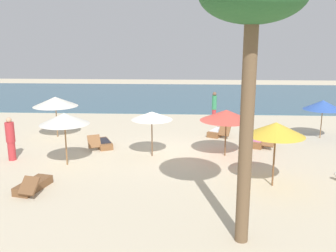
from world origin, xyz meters
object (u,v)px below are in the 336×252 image
at_px(palm_0, 253,5).
at_px(umbrella_5, 226,115).
at_px(umbrella_2, 55,102).
at_px(person_1, 214,107).
at_px(umbrella_3, 64,119).
at_px(lounger_5, 260,142).
at_px(lounger_4, 218,132).
at_px(lounger_6, 103,143).
at_px(person_0, 11,139).
at_px(umbrella_4, 276,129).
at_px(umbrella_0, 323,105).
at_px(lounger_1, 33,185).
at_px(umbrella_1, 152,116).

bearing_deg(palm_0, umbrella_5, 87.99).
xyz_separation_m(umbrella_2, person_1, (8.40, 3.91, -0.90)).
xyz_separation_m(umbrella_2, umbrella_3, (1.87, -4.35, 0.06)).
bearing_deg(lounger_5, palm_0, -103.25).
bearing_deg(lounger_4, lounger_6, -156.49).
bearing_deg(person_1, lounger_4, -89.57).
relative_size(lounger_6, person_0, 0.95).
xyz_separation_m(umbrella_4, palm_0, (-1.60, -3.80, 3.79)).
height_order(umbrella_3, person_0, umbrella_3).
xyz_separation_m(umbrella_0, umbrella_5, (-5.22, -3.30, 0.09)).
height_order(umbrella_0, palm_0, palm_0).
relative_size(umbrella_0, palm_0, 0.29).
height_order(umbrella_3, palm_0, palm_0).
bearing_deg(umbrella_3, umbrella_2, 113.28).
bearing_deg(lounger_6, palm_0, -56.64).
relative_size(umbrella_5, lounger_1, 1.27).
distance_m(lounger_1, lounger_4, 10.40).
height_order(umbrella_3, lounger_5, umbrella_3).
distance_m(umbrella_0, umbrella_1, 9.13).
height_order(umbrella_2, lounger_5, umbrella_2).
xyz_separation_m(umbrella_5, person_0, (-9.11, -1.07, -0.89)).
xyz_separation_m(person_0, palm_0, (8.86, -6.12, 4.90)).
bearing_deg(umbrella_4, umbrella_2, 147.86).
height_order(umbrella_0, umbrella_3, umbrella_3).
height_order(umbrella_5, palm_0, palm_0).
relative_size(umbrella_3, person_0, 1.17).
relative_size(umbrella_2, lounger_5, 1.28).
distance_m(lounger_5, palm_0, 10.72).
relative_size(umbrella_2, person_0, 1.23).
bearing_deg(palm_0, person_0, 145.36).
bearing_deg(umbrella_5, lounger_5, 42.33).
relative_size(umbrella_4, lounger_6, 1.30).
relative_size(umbrella_2, person_1, 1.22).
distance_m(umbrella_2, lounger_1, 7.37).
relative_size(umbrella_4, lounger_1, 1.28).
relative_size(lounger_4, person_0, 0.94).
bearing_deg(lounger_6, umbrella_4, -32.37).
distance_m(lounger_1, palm_0, 9.26).
distance_m(umbrella_0, lounger_6, 11.25).
distance_m(umbrella_1, person_1, 7.62).
relative_size(person_0, palm_0, 0.28).
bearing_deg(umbrella_2, palm_0, -50.53).
height_order(umbrella_1, umbrella_2, umbrella_2).
distance_m(umbrella_1, lounger_5, 5.63).
distance_m(umbrella_4, lounger_6, 8.55).
relative_size(umbrella_4, person_0, 1.23).
bearing_deg(lounger_5, lounger_4, 134.90).
relative_size(person_1, palm_0, 0.28).
bearing_deg(umbrella_5, umbrella_1, -176.24).
height_order(umbrella_1, lounger_1, umbrella_1).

